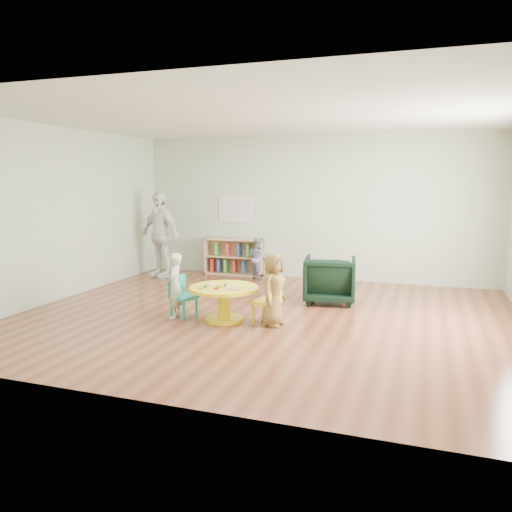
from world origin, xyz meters
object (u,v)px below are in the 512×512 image
at_px(adult_caretaker, 160,234).
at_px(toddler, 258,258).
at_px(kid_chair_right, 269,301).
at_px(bookshelf, 233,257).
at_px(kid_chair_left, 182,295).
at_px(child_left, 175,286).
at_px(child_right, 273,289).
at_px(activity_table, 224,297).
at_px(armchair, 330,280).

bearing_deg(adult_caretaker, toddler, 32.84).
bearing_deg(kid_chair_right, bookshelf, 43.30).
distance_m(kid_chair_left, kid_chair_right, 1.29).
bearing_deg(toddler, child_left, 119.37).
bearing_deg(adult_caretaker, child_right, -18.82).
height_order(activity_table, kid_chair_left, kid_chair_left).
bearing_deg(bookshelf, kid_chair_right, -60.79).
distance_m(child_right, toddler, 3.21).
distance_m(kid_chair_left, child_left, 0.18).
bearing_deg(bookshelf, child_left, -82.71).
relative_size(kid_chair_right, child_left, 0.65).
height_order(child_right, toddler, child_right).
distance_m(kid_chair_right, child_left, 1.37).
bearing_deg(activity_table, adult_caretaker, 133.86).
height_order(activity_table, kid_chair_right, kid_chair_right).
xyz_separation_m(bookshelf, armchair, (2.34, -1.72, 0.00)).
relative_size(activity_table, toddler, 1.18).
bearing_deg(toddler, bookshelf, 9.45).
bearing_deg(bookshelf, kid_chair_left, -81.36).
bearing_deg(armchair, kid_chair_right, 60.90).
relative_size(activity_table, armchair, 1.18).
bearing_deg(kid_chair_right, toddler, 35.71).
bearing_deg(kid_chair_left, armchair, 148.71).
height_order(kid_chair_left, child_left, child_left).
height_order(child_left, adult_caretaker, adult_caretaker).
relative_size(armchair, toddler, 0.99).
distance_m(armchair, child_left, 2.50).
bearing_deg(kid_chair_left, child_right, 109.66).
xyz_separation_m(child_left, toddler, (0.20, 3.05, -0.06)).
distance_m(bookshelf, adult_caretaker, 1.55).
height_order(kid_chair_left, toddler, toddler).
relative_size(activity_table, kid_chair_right, 1.60).
relative_size(kid_chair_right, toddler, 0.74).
xyz_separation_m(kid_chair_left, kid_chair_right, (1.29, 0.07, 0.00)).
height_order(kid_chair_right, bookshelf, bookshelf).
height_order(kid_chair_right, child_left, child_left).
xyz_separation_m(kid_chair_left, bookshelf, (-0.50, 3.26, 0.05)).
bearing_deg(kid_chair_right, activity_table, 108.69).
bearing_deg(child_left, armchair, 116.50).
bearing_deg(activity_table, kid_chair_right, 4.59).
bearing_deg(adult_caretaker, kid_chair_right, -18.94).
relative_size(toddler, adult_caretaker, 0.47).
distance_m(activity_table, toddler, 3.01).
relative_size(child_left, adult_caretaker, 0.54).
distance_m(activity_table, armchair, 1.93).
relative_size(kid_chair_left, adult_caretaker, 0.34).
bearing_deg(kid_chair_right, armchair, -6.56).
height_order(kid_chair_left, child_right, child_right).
xyz_separation_m(bookshelf, child_left, (0.43, -3.33, 0.10)).
bearing_deg(kid_chair_left, activity_table, 110.17).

